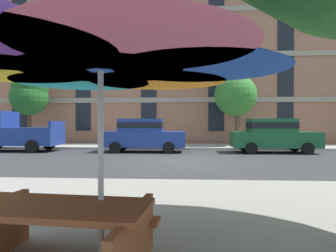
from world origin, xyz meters
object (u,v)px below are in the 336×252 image
at_px(street_tree_middle, 236,94).
at_px(picnic_table, 55,234).
at_px(street_tree_left, 29,93).
at_px(patio_umbrella, 101,51).
at_px(pickup_blue, 9,133).
at_px(sedan_blue, 143,134).
at_px(sedan_green, 273,135).

xyz_separation_m(street_tree_middle, picnic_table, (-4.46, -16.24, -2.94)).
height_order(street_tree_left, patio_umbrella, street_tree_left).
bearing_deg(street_tree_left, patio_umbrella, -59.16).
bearing_deg(street_tree_middle, pickup_blue, -165.65).
distance_m(sedan_blue, patio_umbrella, 12.85).
bearing_deg(patio_umbrella, picnic_table, -150.84).
height_order(sedan_blue, street_tree_middle, street_tree_middle).
bearing_deg(pickup_blue, street_tree_left, 100.71).
bearing_deg(street_tree_left, sedan_blue, -21.79).
relative_size(sedan_blue, patio_umbrella, 1.17).
distance_m(pickup_blue, street_tree_left, 4.16).
bearing_deg(sedan_green, patio_umbrella, -113.08).
height_order(street_tree_left, picnic_table, street_tree_left).
bearing_deg(sedan_green, sedan_blue, 180.00).
xyz_separation_m(sedan_blue, patio_umbrella, (1.42, -12.70, 1.34)).
bearing_deg(street_tree_middle, street_tree_left, -179.63).
distance_m(sedan_blue, picnic_table, 12.97).
relative_size(sedan_blue, street_tree_middle, 0.94).
height_order(sedan_green, street_tree_left, street_tree_left).
xyz_separation_m(patio_umbrella, picnic_table, (-0.39, -0.22, -1.80)).
relative_size(pickup_blue, patio_umbrella, 1.35).
bearing_deg(picnic_table, sedan_green, 65.82).
bearing_deg(sedan_blue, patio_umbrella, -83.60).
xyz_separation_m(pickup_blue, patio_umbrella, (8.90, -12.70, 1.26)).
xyz_separation_m(sedan_green, street_tree_left, (-14.92, 3.23, 2.63)).
relative_size(sedan_green, street_tree_middle, 0.94).
relative_size(pickup_blue, street_tree_left, 1.00).
relative_size(pickup_blue, sedan_green, 1.16).
bearing_deg(picnic_table, street_tree_left, 119.47).
xyz_separation_m(sedan_green, street_tree_middle, (-1.34, 3.32, 2.47)).
relative_size(sedan_green, patio_umbrella, 1.17).
bearing_deg(street_tree_left, picnic_table, -60.53).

